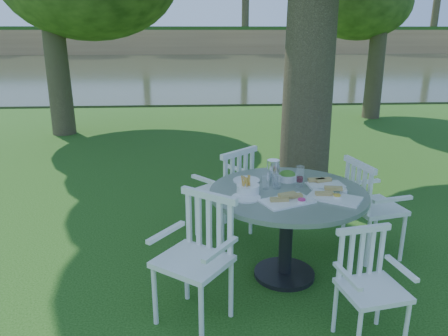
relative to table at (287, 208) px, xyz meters
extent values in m
plane|color=#123B0C|center=(-0.52, 0.47, -0.68)|extent=(140.00, 140.00, 0.00)
cylinder|color=black|center=(0.00, 0.00, -0.66)|extent=(0.56, 0.56, 0.04)
cylinder|color=black|center=(0.00, 0.00, -0.26)|extent=(0.12, 0.12, 0.76)
cylinder|color=slate|center=(0.00, 0.00, 0.14)|extent=(1.38, 1.38, 0.04)
cylinder|color=white|center=(1.20, 0.20, -0.43)|extent=(0.04, 0.04, 0.49)
cylinder|color=white|center=(1.10, 0.62, -0.43)|extent=(0.04, 0.04, 0.49)
cylinder|color=white|center=(0.82, 0.11, -0.43)|extent=(0.04, 0.04, 0.49)
cylinder|color=white|center=(0.72, 0.54, -0.43)|extent=(0.04, 0.04, 0.49)
cube|color=white|center=(0.96, 0.37, -0.16)|extent=(0.55, 0.59, 0.04)
cube|color=white|center=(0.75, 0.32, 0.06)|extent=(0.15, 0.50, 0.50)
cylinder|color=white|center=(-0.47, 1.19, -0.43)|extent=(0.04, 0.04, 0.50)
cylinder|color=white|center=(-0.81, 0.90, -0.43)|extent=(0.04, 0.04, 0.50)
cylinder|color=white|center=(-0.21, 0.89, -0.43)|extent=(0.04, 0.04, 0.50)
cylinder|color=white|center=(-0.54, 0.60, -0.43)|extent=(0.04, 0.04, 0.50)
cube|color=white|center=(-0.51, 0.90, -0.15)|extent=(0.69, 0.69, 0.04)
cube|color=white|center=(-0.36, 0.73, 0.08)|extent=(0.41, 0.37, 0.51)
cylinder|color=white|center=(-1.13, -0.62, -0.43)|extent=(0.04, 0.04, 0.49)
cylinder|color=white|center=(-0.78, -0.89, -0.43)|extent=(0.04, 0.04, 0.49)
cylinder|color=white|center=(-0.90, -0.31, -0.43)|extent=(0.04, 0.04, 0.49)
cylinder|color=white|center=(-0.54, -0.57, -0.43)|extent=(0.04, 0.04, 0.49)
cube|color=white|center=(-0.84, -0.60, -0.16)|extent=(0.68, 0.67, 0.04)
cube|color=white|center=(-0.71, -0.42, 0.07)|extent=(0.43, 0.34, 0.50)
cylinder|color=white|center=(0.64, -1.07, -0.47)|extent=(0.03, 0.03, 0.41)
cylinder|color=white|center=(0.22, -0.81, -0.47)|extent=(0.03, 0.03, 0.41)
cylinder|color=white|center=(0.58, -0.74, -0.47)|extent=(0.03, 0.03, 0.41)
cube|color=white|center=(0.43, -0.94, -0.24)|extent=(0.49, 0.46, 0.04)
cube|color=white|center=(0.39, -0.76, -0.05)|extent=(0.42, 0.11, 0.42)
cube|color=white|center=(-0.06, -0.26, 0.17)|extent=(0.48, 0.39, 0.02)
cube|color=white|center=(0.35, -0.21, 0.17)|extent=(0.49, 0.44, 0.02)
cube|color=white|center=(0.36, 0.12, 0.17)|extent=(0.34, 0.22, 0.01)
cylinder|color=white|center=(-0.39, -0.15, 0.17)|extent=(0.25, 0.25, 0.01)
cylinder|color=white|center=(-0.33, 0.29, 0.17)|extent=(0.25, 0.25, 0.01)
cylinder|color=white|center=(-0.36, -0.04, 0.20)|extent=(0.20, 0.20, 0.08)
cylinder|color=white|center=(0.05, 0.27, 0.19)|extent=(0.18, 0.18, 0.06)
cylinder|color=silver|center=(-0.10, 0.18, 0.28)|extent=(0.11, 0.11, 0.23)
cylinder|color=white|center=(0.13, 0.11, 0.26)|extent=(0.07, 0.07, 0.19)
cylinder|color=white|center=(-0.09, 0.08, 0.23)|extent=(0.07, 0.07, 0.12)
cylinder|color=white|center=(-0.19, 0.07, 0.22)|extent=(0.07, 0.07, 0.12)
cylinder|color=white|center=(0.05, -0.30, 0.18)|extent=(0.07, 0.07, 0.03)
cylinder|color=white|center=(0.36, -0.22, 0.18)|extent=(0.07, 0.07, 0.03)
cylinder|color=white|center=(0.47, -0.08, 0.18)|extent=(0.06, 0.06, 0.03)
cylinder|color=white|center=(-0.52, -0.25, 0.18)|extent=(0.07, 0.07, 0.03)
ellipsoid|color=#213811|center=(3.76, 7.49, 2.16)|extent=(3.02, 3.02, 2.11)
cube|color=#2B331E|center=(-0.52, 23.47, -0.68)|extent=(100.00, 28.00, 0.12)
cube|color=#A7804E|center=(-0.52, 38.97, 0.42)|extent=(100.00, 3.00, 2.20)
cube|color=#123B0C|center=(-0.52, 46.47, 1.67)|extent=(100.00, 18.00, 0.30)
camera|label=1|loc=(-0.79, -3.53, 1.51)|focal=35.00mm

